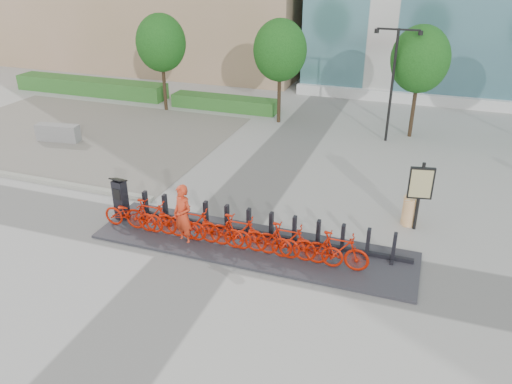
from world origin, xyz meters
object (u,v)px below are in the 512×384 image
(map_sign, at_px, (421,186))
(construction_barrel, at_px, (410,211))
(bike_0, at_px, (130,214))
(jersey_barrier, at_px, (58,133))
(kiosk, at_px, (121,199))
(worker_red, at_px, (183,215))

(map_sign, bearing_deg, construction_barrel, 116.51)
(construction_barrel, bearing_deg, bike_0, -158.09)
(jersey_barrier, bearing_deg, map_sign, -18.45)
(kiosk, height_order, worker_red, worker_red)
(kiosk, relative_size, worker_red, 0.77)
(construction_barrel, distance_m, map_sign, 1.06)
(worker_red, distance_m, construction_barrel, 7.17)
(bike_0, relative_size, construction_barrel, 1.90)
(bike_0, distance_m, worker_red, 1.97)
(kiosk, relative_size, map_sign, 0.65)
(worker_red, bearing_deg, jersey_barrier, 170.26)
(worker_red, xyz_separation_m, jersey_barrier, (-9.56, 6.11, -0.56))
(bike_0, distance_m, kiosk, 0.79)
(kiosk, bearing_deg, bike_0, -29.50)
(construction_barrel, relative_size, jersey_barrier, 0.48)
(map_sign, bearing_deg, kiosk, -174.76)
(map_sign, bearing_deg, worker_red, -164.57)
(bike_0, xyz_separation_m, map_sign, (8.38, 3.04, 0.93))
(kiosk, xyz_separation_m, jersey_barrier, (-7.02, 5.51, -0.39))
(kiosk, xyz_separation_m, map_sign, (8.99, 2.60, 0.71))
(kiosk, bearing_deg, worker_red, -6.74)
(worker_red, height_order, construction_barrel, worker_red)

